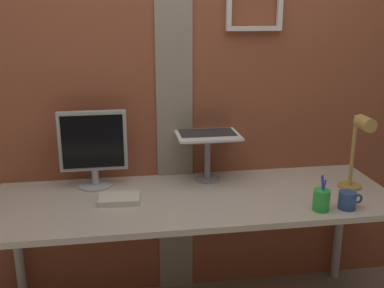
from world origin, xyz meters
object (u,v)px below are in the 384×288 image
Objects in this scene: coffee_mug at (348,200)px; monitor at (93,145)px; laptop at (205,124)px; desk_lamp at (359,144)px; pen_cup at (321,200)px.

monitor is at bearing 158.19° from coffee_mug.
laptop reaches higher than coffee_mug.
desk_lamp reaches higher than coffee_mug.
desk_lamp is at bearing -25.80° from laptop.
desk_lamp is 3.39× the size of coffee_mug.
desk_lamp is 2.41× the size of pen_cup.
pen_cup is (0.45, -0.55, -0.25)m from laptop.
laptop reaches higher than desk_lamp.
pen_cup is 1.41× the size of coffee_mug.
laptop is at bearing 129.64° from pen_cup.
monitor is 2.43× the size of pen_cup.
pen_cup reaches higher than coffee_mug.
desk_lamp is 0.32m from coffee_mug.
coffee_mug is at bearing -43.08° from laptop.
monitor is at bearing 168.10° from desk_lamp.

